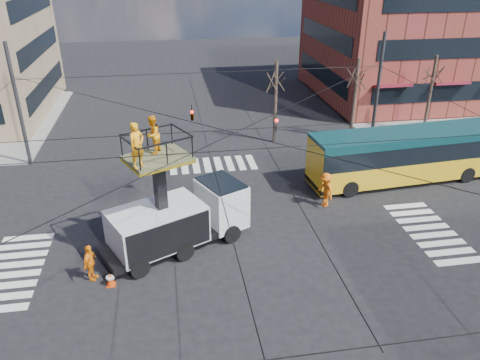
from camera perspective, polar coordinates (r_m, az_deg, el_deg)
name	(u,v)px	position (r m, az deg, el deg)	size (l,w,h in m)	color
ground	(235,249)	(22.56, -0.56, -8.42)	(120.00, 120.00, 0.00)	black
sidewalk_ne	(422,102)	(47.73, 21.32, 8.83)	(18.00, 18.00, 0.12)	slate
crosswalks	(235,249)	(22.55, -0.56, -8.40)	(22.40, 22.40, 0.02)	silver
building_ne	(428,20)	(49.40, 21.99, 17.59)	(20.06, 16.06, 14.00)	brown
overhead_network	(232,164)	(20.80, -0.97, 1.98)	(24.24, 24.24, 8.00)	#2D2D30
tree_a	(276,80)	(33.82, 4.43, 12.04)	(2.00, 2.00, 6.00)	#382B21
tree_b	(357,77)	(35.68, 14.06, 12.10)	(2.00, 2.00, 6.00)	#382B21
tree_c	(434,74)	(38.39, 22.54, 11.88)	(2.00, 2.00, 6.00)	#382B21
utility_truck	(178,207)	(21.93, -7.60, -3.23)	(7.31, 5.10, 6.77)	black
city_bus	(407,154)	(30.11, 19.64, 2.95)	(12.22, 3.62, 3.20)	gold
traffic_cone	(110,279)	(20.94, -15.54, -11.57)	(0.36, 0.36, 0.63)	red
worker_ground	(90,263)	(21.20, -17.82, -9.59)	(1.00, 0.42, 1.71)	orange
flagger	(325,190)	(26.14, 10.37, -1.19)	(1.28, 0.74, 1.98)	#E25E0E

